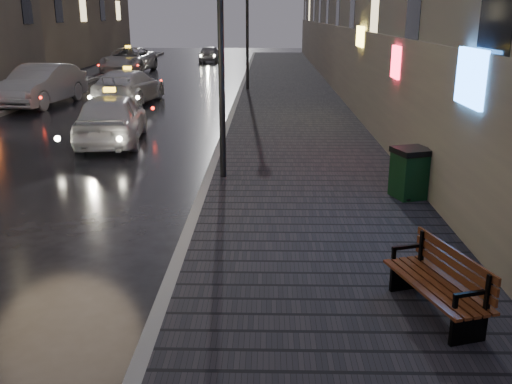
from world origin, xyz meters
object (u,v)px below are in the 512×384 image
Objects in this scene: trash_bin at (410,172)px; taxi_mid at (129,86)px; bench at (441,282)px; taxi_near at (112,118)px; car_far at (210,54)px; lamp_near at (221,27)px; car_left_mid at (41,85)px; taxi_far at (129,60)px; lamp_far at (247,19)px.

taxi_mid is (-9.00, 13.64, 0.06)m from trash_bin.
taxi_near reaches higher than bench.
bench is 41.45m from car_far.
lamp_near reaches higher than car_left_mid.
car_left_mid is 23.53m from car_far.
lamp_near reaches higher than taxi_near.
bench is 4.86m from trash_bin.
car_left_mid reaches higher than taxi_far.
lamp_near is 5.12× the size of trash_bin.
lamp_far is at bearing 84.22° from trash_bin.
lamp_near is 1.02× the size of car_left_mid.
bench is at bearing -62.97° from lamp_near.
bench is at bearing -117.42° from trash_bin.
taxi_near is (-3.68, -11.80, -2.72)m from lamp_far.
bench is at bearing -66.54° from taxi_far.
taxi_near is 0.78× the size of taxi_far.
taxi_far is 9.78m from car_far.
taxi_far reaches higher than car_far.
car_left_mid is 1.03× the size of taxi_mid.
lamp_near is 14.70m from car_left_mid.
taxi_mid is at bearing -72.93° from taxi_far.
taxi_mid reaches higher than trash_bin.
car_far is at bearing 96.13° from lamp_near.
lamp_far reaches higher than taxi_far.
trash_bin is at bearing -62.11° from taxi_far.
car_far is at bearing -96.64° from taxi_near.
car_far is at bearing 85.36° from car_left_mid.
taxi_near is at bearing -107.33° from lamp_far.
lamp_near is 0.91× the size of taxi_far.
car_left_mid reaches higher than trash_bin.
taxi_far is at bearing -70.52° from taxi_mid.
lamp_far reaches higher than taxi_mid.
lamp_near is 2.99× the size of bench.
trash_bin is 30.05m from taxi_far.
taxi_mid is (-5.05, -3.83, -2.76)m from lamp_far.
lamp_near is 1.05× the size of taxi_mid.
car_left_mid is 1.36× the size of car_far.
taxi_near is (-3.68, 4.20, -2.72)m from lamp_near.
taxi_far is (0.36, 14.37, -0.05)m from car_left_mid.
lamp_near is at bearing -90.00° from lamp_far.
taxi_mid is at bearing 87.91° from car_far.
taxi_near is (-7.63, 5.67, 0.10)m from trash_bin.
trash_bin is 36.88m from car_far.
lamp_far is 1.38× the size of car_far.
car_far is (-6.91, 40.87, 0.07)m from bench.
taxi_near is at bearing 131.26° from lamp_near.
car_left_mid reaches higher than bench.
trash_bin is (0.75, 4.80, 0.10)m from bench.
lamp_far is at bearing -46.39° from taxi_far.
bench is 20.20m from taxi_mid.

